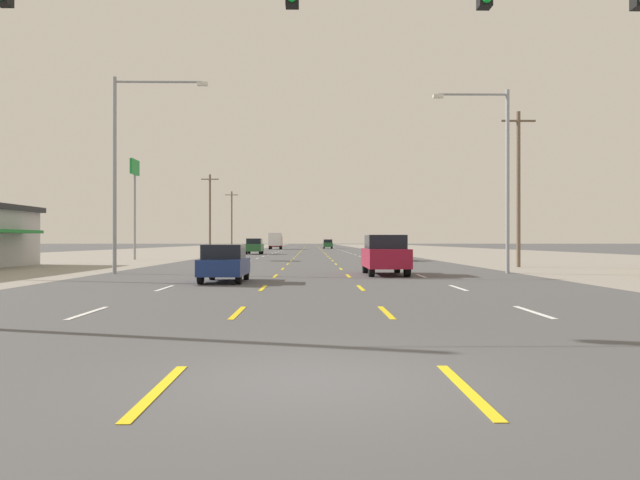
% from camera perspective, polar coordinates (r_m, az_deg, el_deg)
% --- Properties ---
extents(ground_plane, '(572.00, 572.00, 0.00)m').
position_cam_1_polar(ground_plane, '(73.50, -0.76, -1.39)').
color(ground_plane, '#4C4C4F').
extents(lot_apron_left, '(28.00, 440.00, 0.01)m').
position_cam_1_polar(lot_apron_left, '(77.56, -19.38, -1.32)').
color(lot_apron_left, gray).
rests_on(lot_apron_left, ground).
extents(lot_apron_right, '(28.00, 440.00, 0.01)m').
position_cam_1_polar(lot_apron_right, '(77.56, 17.85, -1.32)').
color(lot_apron_right, gray).
rests_on(lot_apron_right, ground).
extents(lane_markings, '(10.64, 227.60, 0.01)m').
position_cam_1_polar(lane_markings, '(112.00, -0.77, -0.94)').
color(lane_markings, white).
rests_on(lane_markings, ground).
extents(signal_span_wire, '(26.60, 0.52, 9.21)m').
position_cam_1_polar(signal_span_wire, '(14.50, 0.26, 14.67)').
color(signal_span_wire, brown).
rests_on(signal_span_wire, ground).
extents(hatchback_inner_left_nearest, '(1.72, 3.90, 1.54)m').
position_cam_1_polar(hatchback_inner_left_nearest, '(25.56, -8.83, -2.12)').
color(hatchback_inner_left_nearest, navy).
rests_on(hatchback_inner_left_nearest, ground).
extents(suv_inner_right_near, '(1.98, 4.90, 1.98)m').
position_cam_1_polar(suv_inner_right_near, '(30.77, 6.04, -1.32)').
color(suv_inner_right_near, maroon).
rests_on(suv_inner_right_near, ground).
extents(sedan_far_right_mid, '(1.80, 4.50, 1.46)m').
position_cam_1_polar(sedan_far_right_mid, '(52.71, 6.67, -1.09)').
color(sedan_far_right_mid, '#B28C33').
rests_on(sedan_far_right_mid, ground).
extents(suv_far_left_midfar, '(1.98, 4.90, 1.98)m').
position_cam_1_polar(suv_far_left_midfar, '(78.10, -6.08, -0.56)').
color(suv_far_left_midfar, '#235B2D').
rests_on(suv_far_left_midfar, ground).
extents(box_truck_far_left_far, '(2.40, 7.20, 3.23)m').
position_cam_1_polar(box_truck_far_left_far, '(122.57, -4.14, -0.01)').
color(box_truck_far_left_far, red).
rests_on(box_truck_far_left_far, ground).
extents(suv_inner_right_farther, '(1.98, 4.90, 1.98)m').
position_cam_1_polar(suv_inner_right_farther, '(131.85, 0.73, -0.36)').
color(suv_inner_right_farther, '#235B2D').
rests_on(suv_inner_right_farther, ground).
extents(pole_sign_left_row_1, '(0.24, 2.30, 9.03)m').
position_cam_1_polar(pole_sign_left_row_1, '(58.21, -16.77, 5.02)').
color(pole_sign_left_row_1, gray).
rests_on(pole_sign_left_row_1, ground).
extents(streetlight_left_row_0, '(4.88, 0.26, 10.13)m').
position_cam_1_polar(streetlight_left_row_0, '(33.46, -17.62, 7.20)').
color(streetlight_left_row_0, gray).
rests_on(streetlight_left_row_0, ground).
extents(streetlight_right_row_0, '(3.97, 0.26, 9.53)m').
position_cam_1_polar(streetlight_right_row_0, '(33.45, 16.31, 6.49)').
color(streetlight_right_row_0, gray).
rests_on(streetlight_right_row_0, ground).
extents(utility_pole_right_row_0, '(2.20, 0.26, 10.00)m').
position_cam_1_polar(utility_pole_right_row_0, '(41.67, 17.88, 4.75)').
color(utility_pole_right_row_0, brown).
rests_on(utility_pole_right_row_0, ground).
extents(utility_pole_left_row_1, '(2.20, 0.26, 10.02)m').
position_cam_1_polar(utility_pole_left_row_1, '(78.41, -10.15, 2.49)').
color(utility_pole_left_row_1, brown).
rests_on(utility_pole_left_row_1, ground).
extents(utility_pole_left_row_2, '(2.20, 0.26, 10.14)m').
position_cam_1_polar(utility_pole_left_row_2, '(106.24, -8.17, 1.85)').
color(utility_pole_left_row_2, brown).
rests_on(utility_pole_left_row_2, ground).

